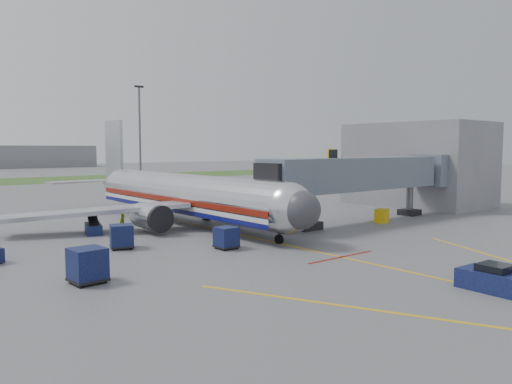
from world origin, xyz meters
TOP-DOWN VIEW (x-y plane):
  - ground at (0.00, 0.00)m, footprint 400.00×400.00m
  - apron_markings at (0.00, -7.40)m, footprint 21.52×50.00m
  - airliner at (0.00, 15.25)m, footprint 32.10×35.67m
  - jet_bridge at (12.86, 5.00)m, footprint 25.30×4.00m
  - terminal at (30.00, 10.00)m, footprint 10.00×16.00m
  - light_mast_right at (25.00, 75.00)m, footprint 2.00×0.44m
  - pushback_tug at (0.04, -13.78)m, footprint 2.06×3.25m
  - baggage_cart_a at (-9.75, 7.53)m, footprint 1.96×1.96m
  - baggage_cart_b at (-14.90, 0.22)m, footprint 1.81×1.81m
  - baggage_cart_c at (-4.14, 2.87)m, footprint 1.42×1.42m
  - belt_loader at (-8.88, 14.98)m, footprint 2.03×3.82m
  - ground_power_cart at (14.48, 3.65)m, footprint 1.86×1.58m
  - ramp_worker at (-6.10, 15.48)m, footprint 0.78×0.82m

SIDE VIEW (x-z plane):
  - ground at x=0.00m, z-range 0.00..0.00m
  - apron_markings at x=0.00m, z-range 0.00..0.01m
  - belt_loader at x=-8.88m, z-range -0.45..1.35m
  - pushback_tug at x=0.04m, z-range -0.11..1.21m
  - ground_power_cart at x=14.48m, z-range -0.01..1.25m
  - baggage_cart_c at x=-4.14m, z-range 0.01..1.54m
  - baggage_cart_a at x=-9.75m, z-range 0.02..1.69m
  - baggage_cart_b at x=-14.90m, z-range 0.02..1.85m
  - ramp_worker at x=-6.10m, z-range 0.00..1.88m
  - airliner at x=0.00m, z-range -2.48..7.77m
  - jet_bridge at x=12.86m, z-range 1.02..7.92m
  - terminal at x=30.00m, z-range 0.00..10.00m
  - light_mast_right at x=25.00m, z-range 0.58..20.98m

